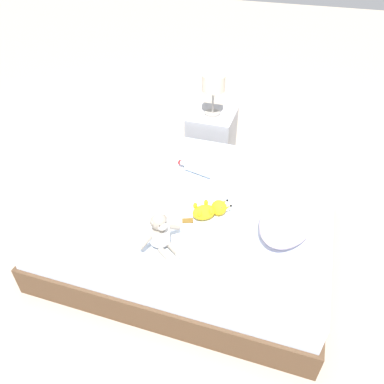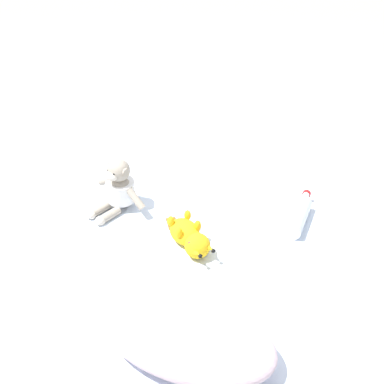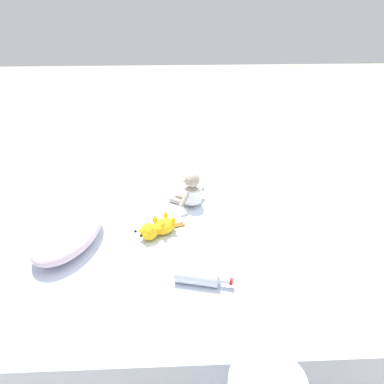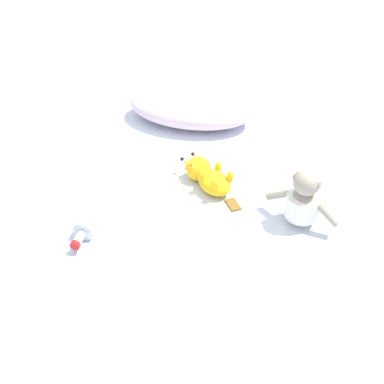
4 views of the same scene
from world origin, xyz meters
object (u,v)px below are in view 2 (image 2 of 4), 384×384
plush_yellow_creature (190,237)px  glass_bottle (298,216)px  bed (226,262)px  pillow (186,336)px  plush_monkey (118,189)px

plush_yellow_creature → glass_bottle: 0.47m
bed → pillow: bearing=83.6°
pillow → glass_bottle: pillow is taller
bed → pillow: pillow is taller
pillow → bed: bearing=-96.4°
bed → plush_monkey: (0.47, -0.04, 0.33)m
plush_monkey → glass_bottle: plush_monkey is taller
bed → plush_yellow_creature: plush_yellow_creature is taller
bed → plush_monkey: size_ratio=7.50×
plush_monkey → plush_yellow_creature: size_ratio=0.87×
plush_yellow_creature → plush_monkey: bearing=-31.2°
plush_monkey → plush_yellow_creature: (-0.34, 0.20, -0.05)m
plush_monkey → bed: bearing=175.3°
pillow → glass_bottle: 0.78m
pillow → glass_bottle: bearing=-117.3°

